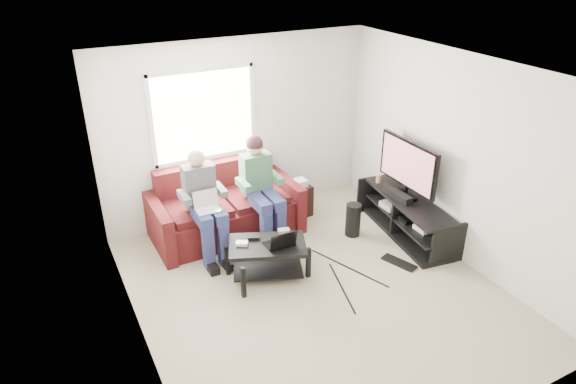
{
  "coord_description": "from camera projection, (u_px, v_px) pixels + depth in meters",
  "views": [
    {
      "loc": [
        -2.58,
        -4.22,
        3.77
      ],
      "look_at": [
        -0.06,
        0.6,
        1.06
      ],
      "focal_mm": 32.0,
      "sensor_mm": 36.0,
      "label": 1
    }
  ],
  "objects": [
    {
      "name": "floor",
      "position": [
        316.0,
        290.0,
        6.1
      ],
      "size": [
        4.5,
        4.5,
        0.0
      ],
      "primitive_type": "plane",
      "color": "tan",
      "rests_on": "ground"
    },
    {
      "name": "ceiling",
      "position": [
        322.0,
        72.0,
        4.94
      ],
      "size": [
        4.5,
        4.5,
        0.0
      ],
      "primitive_type": "plane",
      "rotation": [
        3.14,
        0.0,
        0.0
      ],
      "color": "white",
      "rests_on": "wall_back"
    },
    {
      "name": "wall_back",
      "position": [
        238.0,
        130.0,
        7.3
      ],
      "size": [
        4.5,
        0.0,
        4.5
      ],
      "primitive_type": "plane",
      "rotation": [
        1.57,
        0.0,
        0.0
      ],
      "color": "silver",
      "rests_on": "floor"
    },
    {
      "name": "wall_front",
      "position": [
        476.0,
        315.0,
        3.73
      ],
      "size": [
        4.5,
        0.0,
        4.5
      ],
      "primitive_type": "plane",
      "rotation": [
        -1.57,
        0.0,
        0.0
      ],
      "color": "silver",
      "rests_on": "floor"
    },
    {
      "name": "wall_left",
      "position": [
        131.0,
        238.0,
        4.69
      ],
      "size": [
        0.0,
        4.5,
        4.5
      ],
      "primitive_type": "plane",
      "rotation": [
        1.57,
        0.0,
        1.57
      ],
      "color": "silver",
      "rests_on": "floor"
    },
    {
      "name": "wall_right",
      "position": [
        458.0,
        159.0,
        6.35
      ],
      "size": [
        0.0,
        4.5,
        4.5
      ],
      "primitive_type": "plane",
      "rotation": [
        1.57,
        0.0,
        -1.57
      ],
      "color": "silver",
      "rests_on": "floor"
    },
    {
      "name": "window",
      "position": [
        204.0,
        115.0,
        6.95
      ],
      "size": [
        1.48,
        0.04,
        1.28
      ],
      "color": "white",
      "rests_on": "wall_back"
    },
    {
      "name": "sofa",
      "position": [
        225.0,
        210.0,
        7.16
      ],
      "size": [
        2.02,
        1.02,
        0.95
      ],
      "color": "#471211",
      "rests_on": "floor"
    },
    {
      "name": "person_left",
      "position": [
        204.0,
        200.0,
        6.5
      ],
      "size": [
        0.4,
        0.7,
        1.4
      ],
      "color": "navy",
      "rests_on": "sofa"
    },
    {
      "name": "person_right",
      "position": [
        261.0,
        183.0,
        6.82
      ],
      "size": [
        0.4,
        0.71,
        1.44
      ],
      "color": "navy",
      "rests_on": "sofa"
    },
    {
      "name": "laptop_silver",
      "position": [
        208.0,
        206.0,
        6.38
      ],
      "size": [
        0.33,
        0.23,
        0.24
      ],
      "primitive_type": null,
      "rotation": [
        0.0,
        0.0,
        -0.03
      ],
      "color": "silver",
      "rests_on": "person_left"
    },
    {
      "name": "coffee_table",
      "position": [
        267.0,
        252.0,
        6.22
      ],
      "size": [
        1.07,
        0.87,
        0.46
      ],
      "color": "black",
      "rests_on": "floor"
    },
    {
      "name": "laptop_black",
      "position": [
        279.0,
        236.0,
        6.1
      ],
      "size": [
        0.41,
        0.36,
        0.24
      ],
      "primitive_type": null,
      "rotation": [
        0.0,
        0.0,
        -0.41
      ],
      "color": "black",
      "rests_on": "coffee_table"
    },
    {
      "name": "controller_a",
      "position": [
        242.0,
        243.0,
        6.14
      ],
      "size": [
        0.17,
        0.15,
        0.04
      ],
      "primitive_type": "cube",
      "rotation": [
        0.0,
        0.0,
        -0.53
      ],
      "color": "silver",
      "rests_on": "coffee_table"
    },
    {
      "name": "controller_b",
      "position": [
        254.0,
        237.0,
        6.26
      ],
      "size": [
        0.16,
        0.14,
        0.04
      ],
      "primitive_type": "cube",
      "rotation": [
        0.0,
        0.0,
        -0.43
      ],
      "color": "black",
      "rests_on": "coffee_table"
    },
    {
      "name": "controller_c",
      "position": [
        284.0,
        231.0,
        6.4
      ],
      "size": [
        0.16,
        0.12,
        0.04
      ],
      "primitive_type": "cube",
      "rotation": [
        0.0,
        0.0,
        -0.28
      ],
      "color": "gray",
      "rests_on": "coffee_table"
    },
    {
      "name": "tv_stand",
      "position": [
        407.0,
        219.0,
        7.14
      ],
      "size": [
        0.73,
        1.74,
        0.56
      ],
      "color": "black",
      "rests_on": "floor"
    },
    {
      "name": "tv",
      "position": [
        408.0,
        166.0,
        6.88
      ],
      "size": [
        0.12,
        1.1,
        0.81
      ],
      "color": "black",
      "rests_on": "tv_stand"
    },
    {
      "name": "soundbar",
      "position": [
        398.0,
        195.0,
        7.01
      ],
      "size": [
        0.12,
        0.5,
        0.1
      ],
      "primitive_type": "cube",
      "color": "black",
      "rests_on": "tv_stand"
    },
    {
      "name": "drink_cup",
      "position": [
        379.0,
        179.0,
        7.46
      ],
      "size": [
        0.08,
        0.08,
        0.12
      ],
      "primitive_type": "cylinder",
      "color": "#A36C46",
      "rests_on": "tv_stand"
    },
    {
      "name": "console_white",
      "position": [
        427.0,
        227.0,
        6.79
      ],
      "size": [
        0.3,
        0.22,
        0.06
      ],
      "primitive_type": "cube",
      "color": "silver",
      "rests_on": "tv_stand"
    },
    {
      "name": "console_grey",
      "position": [
        394.0,
        204.0,
        7.34
      ],
      "size": [
        0.34,
        0.26,
        0.08
      ],
      "primitive_type": "cube",
      "color": "gray",
      "rests_on": "tv_stand"
    },
    {
      "name": "console_black",
      "position": [
        410.0,
        215.0,
        7.07
      ],
      "size": [
        0.38,
        0.3,
        0.07
      ],
      "primitive_type": "cube",
      "color": "black",
      "rests_on": "tv_stand"
    },
    {
      "name": "subwoofer",
      "position": [
        353.0,
        220.0,
        7.14
      ],
      "size": [
        0.21,
        0.21,
        0.47
      ],
      "primitive_type": "cylinder",
      "color": "black",
      "rests_on": "floor"
    },
    {
      "name": "keyboard_floor",
      "position": [
        399.0,
        263.0,
        6.59
      ],
      "size": [
        0.3,
        0.49,
        0.03
      ],
      "primitive_type": "cube",
      "rotation": [
        0.0,
        0.0,
        0.35
      ],
      "color": "black",
      "rests_on": "floor"
    },
    {
      "name": "end_table",
      "position": [
        299.0,
        199.0,
        7.66
      ],
      "size": [
        0.32,
        0.32,
        0.58
      ],
      "color": "black",
      "rests_on": "floor"
    }
  ]
}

